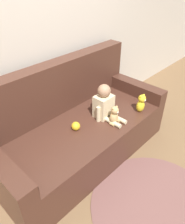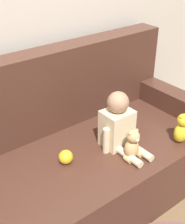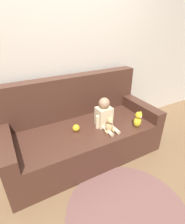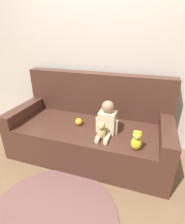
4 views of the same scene
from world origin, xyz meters
TOP-DOWN VIEW (x-y plane):
  - ground_plane at (0.00, 0.00)m, footprint 12.00×12.00m
  - wall_back at (0.00, 0.55)m, footprint 8.00×0.05m
  - couch at (0.00, 0.07)m, footprint 2.03×0.92m
  - person_baby at (0.26, -0.10)m, footprint 0.27×0.36m
  - teddy_bear_brown at (0.24, -0.26)m, footprint 0.12×0.10m
  - plush_toy_side at (0.63, -0.34)m, footprint 0.11×0.10m
  - toy_ball at (-0.12, -0.04)m, footprint 0.09×0.09m
  - floor_rug at (-0.02, -1.01)m, footprint 1.24×1.24m

SIDE VIEW (x-z plane):
  - ground_plane at x=0.00m, z-range 0.00..0.00m
  - floor_rug at x=-0.02m, z-range 0.00..0.01m
  - couch at x=0.00m, z-range -0.18..0.86m
  - toy_ball at x=-0.12m, z-range 0.45..0.54m
  - teddy_bear_brown at x=0.24m, z-range 0.44..0.66m
  - plush_toy_side at x=0.63m, z-range 0.45..0.67m
  - person_baby at x=0.26m, z-range 0.42..0.81m
  - wall_back at x=0.00m, z-range 0.00..2.60m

